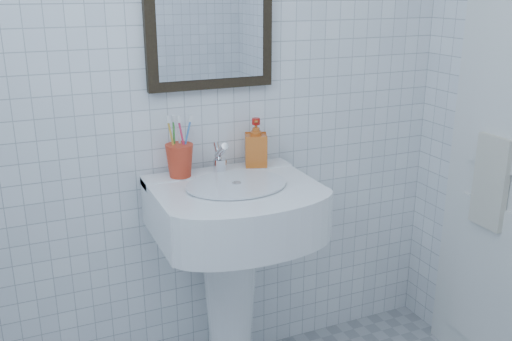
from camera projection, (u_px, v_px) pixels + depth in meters
name	position (u px, v px, depth m)	size (l,w,h in m)	color
wall_back	(201.00, 86.00, 2.21)	(2.20, 0.02, 2.50)	white
washbasin	(232.00, 252.00, 2.24)	(0.60, 0.44, 0.93)	white
faucet	(220.00, 160.00, 2.22)	(0.05, 0.11, 0.13)	silver
toothbrush_cup	(180.00, 160.00, 2.17)	(0.11, 0.11, 0.13)	red
soap_dispenser	(256.00, 142.00, 2.29)	(0.09, 0.09, 0.19)	#DB5015
wall_mirror	(210.00, 6.00, 2.12)	(0.50, 0.04, 0.62)	black
towel_ring	(500.00, 138.00, 2.24)	(0.18, 0.18, 0.01)	silver
hand_towel	(491.00, 182.00, 2.28)	(0.03, 0.16, 0.38)	beige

